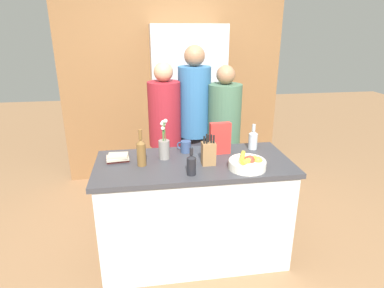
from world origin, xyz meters
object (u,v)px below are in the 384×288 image
(book_stack, at_px, (118,158))
(bottle_wine, at_px, (191,164))
(fruit_bowl, at_px, (248,163))
(coffee_mug, at_px, (186,147))
(person_in_blue, at_px, (194,121))
(bottle_oil, at_px, (253,139))
(person_in_red_tee, at_px, (224,134))
(flower_vase, at_px, (164,146))
(refrigerator, at_px, (187,110))
(bottle_vinegar, at_px, (141,152))
(knife_block, at_px, (208,153))
(person_at_sink, at_px, (165,132))
(cereal_box, at_px, (220,138))

(book_stack, relative_size, bottle_wine, 0.90)
(fruit_bowl, xyz_separation_m, coffee_mug, (-0.43, 0.42, 0.00))
(bottle_wine, bearing_deg, person_in_blue, 79.88)
(bottle_oil, distance_m, person_in_red_tee, 0.51)
(flower_vase, height_order, person_in_blue, person_in_blue)
(refrigerator, xyz_separation_m, bottle_oil, (0.43, -1.19, 0.00))
(refrigerator, distance_m, bottle_oil, 1.27)
(fruit_bowl, relative_size, person_in_blue, 0.16)
(book_stack, distance_m, person_in_red_tee, 1.19)
(flower_vase, height_order, bottle_vinegar, flower_vase)
(refrigerator, relative_size, knife_block, 7.59)
(refrigerator, bearing_deg, fruit_bowl, -81.06)
(coffee_mug, bearing_deg, person_in_blue, 73.95)
(flower_vase, bearing_deg, book_stack, 179.67)
(fruit_bowl, distance_m, coffee_mug, 0.60)
(refrigerator, relative_size, person_in_red_tee, 1.24)
(person_at_sink, bearing_deg, fruit_bowl, -66.63)
(cereal_box, relative_size, person_in_red_tee, 0.17)
(flower_vase, xyz_separation_m, person_in_red_tee, (0.66, 0.59, -0.12))
(fruit_bowl, height_order, book_stack, fruit_bowl)
(person_at_sink, bearing_deg, coffee_mug, -82.65)
(flower_vase, relative_size, coffee_mug, 2.80)
(refrigerator, distance_m, coffee_mug, 1.20)
(flower_vase, bearing_deg, bottle_wine, -62.85)
(knife_block, height_order, bottle_vinegar, bottle_vinegar)
(cereal_box, relative_size, person_at_sink, 0.17)
(cereal_box, distance_m, person_in_blue, 0.69)
(bottle_oil, xyz_separation_m, person_at_sink, (-0.75, 0.56, -0.08))
(refrigerator, bearing_deg, cereal_box, -84.89)
(coffee_mug, distance_m, bottle_oil, 0.61)
(fruit_bowl, height_order, bottle_oil, bottle_oil)
(knife_block, bearing_deg, refrigerator, 88.81)
(cereal_box, relative_size, bottle_vinegar, 0.93)
(fruit_bowl, distance_m, bottle_vinegar, 0.83)
(bottle_oil, height_order, person_in_red_tee, person_in_red_tee)
(knife_block, height_order, cereal_box, cereal_box)
(fruit_bowl, height_order, flower_vase, flower_vase)
(fruit_bowl, relative_size, flower_vase, 0.85)
(fruit_bowl, xyz_separation_m, cereal_box, (-0.14, 0.35, 0.09))
(cereal_box, xyz_separation_m, coffee_mug, (-0.29, 0.08, -0.09))
(person_in_blue, distance_m, person_in_red_tee, 0.34)
(coffee_mug, relative_size, bottle_wine, 0.57)
(person_in_red_tee, bearing_deg, book_stack, -165.64)
(fruit_bowl, xyz_separation_m, book_stack, (-1.00, 0.31, -0.02))
(bottle_vinegar, relative_size, bottle_wine, 1.40)
(flower_vase, relative_size, book_stack, 1.78)
(bottle_vinegar, height_order, bottle_wine, bottle_vinegar)
(bottle_vinegar, height_order, person_in_red_tee, person_in_red_tee)
(bottle_oil, distance_m, bottle_vinegar, 1.02)
(knife_block, relative_size, person_in_blue, 0.15)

